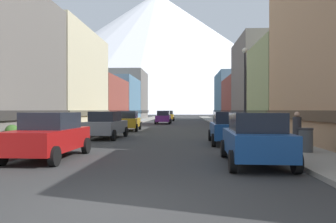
{
  "coord_description": "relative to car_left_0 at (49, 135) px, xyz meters",
  "views": [
    {
      "loc": [
        1.42,
        -6.09,
        1.86
      ],
      "look_at": [
        -0.96,
        38.54,
        1.68
      ],
      "focal_mm": 35.35,
      "sensor_mm": 36.0,
      "label": 1
    }
  ],
  "objects": [
    {
      "name": "ground_plane",
      "position": [
        3.8,
        -6.31,
        -0.9
      ],
      "size": [
        400.0,
        400.0,
        0.0
      ],
      "primitive_type": "plane",
      "color": "#323232"
    },
    {
      "name": "mountain_backdrop",
      "position": [
        -17.88,
        253.69,
        47.49
      ],
      "size": [
        261.27,
        261.27,
        96.78
      ],
      "primitive_type": "cone",
      "color": "white",
      "rests_on": "ground"
    },
    {
      "name": "car_driving_0",
      "position": [
        2.2,
        45.29,
        0.0
      ],
      "size": [
        2.06,
        4.4,
        1.78
      ],
      "color": "#B28419",
      "rests_on": "ground"
    },
    {
      "name": "trash_bin_right",
      "position": [
        10.15,
        1.43,
        -0.26
      ],
      "size": [
        0.59,
        0.59,
        0.98
      ],
      "color": "#4C5156",
      "rests_on": "sidewalk_right"
    },
    {
      "name": "storefront_right_2",
      "position": [
        15.89,
        16.51,
        2.8
      ],
      "size": [
        9.48,
        8.63,
        7.68
      ],
      "color": "#8C9966",
      "rests_on": "ground"
    },
    {
      "name": "sidewalk_left",
      "position": [
        -2.45,
        28.69,
        -0.82
      ],
      "size": [
        2.5,
        100.0,
        0.15
      ],
      "primitive_type": "cube",
      "color": "gray",
      "rests_on": "ground"
    },
    {
      "name": "car_driving_1",
      "position": [
        2.2,
        32.38,
        0.0
      ],
      "size": [
        2.06,
        4.4,
        1.78
      ],
      "color": "#591E72",
      "rests_on": "ground"
    },
    {
      "name": "storefront_left_5",
      "position": [
        -7.25,
        59.34,
        4.1
      ],
      "size": [
        7.4,
        12.42,
        10.35
      ],
      "color": "#66605B",
      "rests_on": "ground"
    },
    {
      "name": "car_left_1",
      "position": [
        -0.0,
        9.07,
        0.0
      ],
      "size": [
        2.25,
        4.48,
        1.78
      ],
      "color": "slate",
      "rests_on": "ground"
    },
    {
      "name": "storefront_right_5",
      "position": [
        15.56,
        51.4,
        3.41
      ],
      "size": [
        8.82,
        13.82,
        8.94
      ],
      "color": "slate",
      "rests_on": "ground"
    },
    {
      "name": "storefront_left_2",
      "position": [
        -8.36,
        18.73,
        3.68
      ],
      "size": [
        9.63,
        13.09,
        9.49
      ],
      "color": "beige",
      "rests_on": "ground"
    },
    {
      "name": "potted_plant_1",
      "position": [
        10.8,
        11.64,
        -0.22
      ],
      "size": [
        0.68,
        0.68,
        0.95
      ],
      "color": "#4C4C51",
      "rests_on": "sidewalk_right"
    },
    {
      "name": "storefront_left_3",
      "position": [
        -6.9,
        32.32,
        2.12
      ],
      "size": [
        6.7,
        13.7,
        6.27
      ],
      "color": "brown",
      "rests_on": "ground"
    },
    {
      "name": "streetlamp_right",
      "position": [
        9.15,
        9.75,
        3.09
      ],
      "size": [
        0.36,
        0.36,
        5.86
      ],
      "color": "black",
      "rests_on": "sidewalk_right"
    },
    {
      "name": "car_right_0",
      "position": [
        7.6,
        -0.96,
        0.0
      ],
      "size": [
        2.19,
        4.46,
        1.78
      ],
      "color": "#19478C",
      "rests_on": "ground"
    },
    {
      "name": "pedestrian_0",
      "position": [
        10.05,
        2.19,
        0.01
      ],
      "size": [
        0.36,
        0.36,
        1.65
      ],
      "color": "#333338",
      "rests_on": "sidewalk_right"
    },
    {
      "name": "potted_plant_0",
      "position": [
        -3.2,
        5.94,
        -0.25
      ],
      "size": [
        0.58,
        0.58,
        0.97
      ],
      "color": "brown",
      "rests_on": "sidewalk_left"
    },
    {
      "name": "storefront_right_3",
      "position": [
        15.92,
        26.71,
        4.01
      ],
      "size": [
        9.54,
        10.64,
        10.16
      ],
      "color": "#66605B",
      "rests_on": "ground"
    },
    {
      "name": "car_right_1",
      "position": [
        7.6,
        6.0,
        0.0
      ],
      "size": [
        2.14,
        4.44,
        1.78
      ],
      "color": "#19478C",
      "rests_on": "ground"
    },
    {
      "name": "potted_plant_2",
      "position": [
        -3.2,
        3.19,
        -0.19
      ],
      "size": [
        0.66,
        0.66,
        1.01
      ],
      "color": "#4C4C51",
      "rests_on": "sidewalk_left"
    },
    {
      "name": "car_left_0",
      "position": [
        0.0,
        0.0,
        0.0
      ],
      "size": [
        2.13,
        4.43,
        1.78
      ],
      "color": "#9E1111",
      "rests_on": "ground"
    },
    {
      "name": "car_left_2",
      "position": [
        0.0,
        17.31,
        0.0
      ],
      "size": [
        2.24,
        4.48,
        1.78
      ],
      "color": "#B28419",
      "rests_on": "ground"
    },
    {
      "name": "storefront_left_4",
      "position": [
        -8.37,
        46.16,
        2.78
      ],
      "size": [
        9.63,
        13.31,
        7.63
      ],
      "color": "slate",
      "rests_on": "ground"
    },
    {
      "name": "sidewalk_right",
      "position": [
        10.05,
        28.69,
        -0.82
      ],
      "size": [
        2.5,
        100.0,
        0.15
      ],
      "primitive_type": "cube",
      "color": "gray",
      "rests_on": "ground"
    },
    {
      "name": "storefront_right_4",
      "position": [
        15.04,
        38.33,
        2.35
      ],
      "size": [
        7.77,
        12.08,
        6.75
      ],
      "color": "brown",
      "rests_on": "ground"
    }
  ]
}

